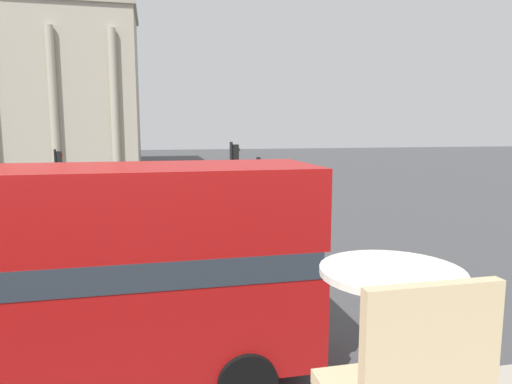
# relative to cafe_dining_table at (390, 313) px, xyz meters

# --- Properties ---
(cafe_dining_table) EXTENTS (0.60, 0.60, 0.73)m
(cafe_dining_table) POSITION_rel_cafe_dining_table_xyz_m (0.00, 0.00, 0.00)
(cafe_dining_table) COLOR #2D2D30
(cafe_dining_table) RESTS_ON cafe_floor_slab
(plaza_building_left) EXTENTS (25.23, 12.56, 19.16)m
(plaza_building_left) POSITION_rel_cafe_dining_table_xyz_m (-15.04, 59.99, 5.74)
(plaza_building_left) COLOR #B2A893
(plaza_building_left) RESTS_ON ground_plane
(traffic_light_near) EXTENTS (0.42, 0.24, 3.83)m
(traffic_light_near) POSITION_rel_cafe_dining_table_xyz_m (1.95, 10.65, -1.34)
(traffic_light_near) COLOR black
(traffic_light_near) RESTS_ON ground_plane
(traffic_light_mid) EXTENTS (0.42, 0.24, 4.11)m
(traffic_light_mid) POSITION_rel_cafe_dining_table_xyz_m (2.03, 15.68, -1.17)
(traffic_light_mid) COLOR black
(traffic_light_mid) RESTS_ON ground_plane
(traffic_light_far) EXTENTS (0.42, 0.24, 3.62)m
(traffic_light_far) POSITION_rel_cafe_dining_table_xyz_m (-5.56, 22.10, -1.47)
(traffic_light_far) COLOR black
(traffic_light_far) RESTS_ON ground_plane
(car_navy) EXTENTS (4.20, 1.93, 1.35)m
(car_navy) POSITION_rel_cafe_dining_table_xyz_m (0.22, 18.97, -3.14)
(car_navy) COLOR black
(car_navy) RESTS_ON ground_plane
(car_maroon) EXTENTS (4.20, 1.93, 1.35)m
(car_maroon) POSITION_rel_cafe_dining_table_xyz_m (-1.60, 23.92, -3.14)
(car_maroon) COLOR black
(car_maroon) RESTS_ON ground_plane
(pedestrian_olive) EXTENTS (0.32, 0.32, 1.71)m
(pedestrian_olive) POSITION_rel_cafe_dining_table_xyz_m (-0.35, 32.64, -2.86)
(pedestrian_olive) COLOR #282B33
(pedestrian_olive) RESTS_ON ground_plane
(pedestrian_blue) EXTENTS (0.32, 0.32, 1.78)m
(pedestrian_blue) POSITION_rel_cafe_dining_table_xyz_m (-3.51, 31.85, -2.81)
(pedestrian_blue) COLOR #282B33
(pedestrian_blue) RESTS_ON ground_plane
(pedestrian_white) EXTENTS (0.32, 0.32, 1.70)m
(pedestrian_white) POSITION_rel_cafe_dining_table_xyz_m (-8.42, 33.47, -2.86)
(pedestrian_white) COLOR #282B33
(pedestrian_white) RESTS_ON ground_plane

